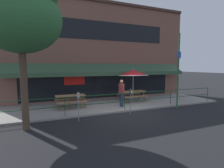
# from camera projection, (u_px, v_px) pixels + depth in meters

# --- Properties ---
(ground_plane) EXTENTS (120.00, 120.00, 0.00)m
(ground_plane) POSITION_uv_depth(u_px,v_px,m) (127.00, 112.00, 10.14)
(ground_plane) COLOR black
(patio_deck) EXTENTS (15.00, 4.00, 0.10)m
(patio_deck) POSITION_uv_depth(u_px,v_px,m) (113.00, 104.00, 11.97)
(patio_deck) COLOR gray
(patio_deck) RESTS_ON ground
(restaurant_building) EXTENTS (15.00, 1.60, 7.61)m
(restaurant_building) POSITION_uv_depth(u_px,v_px,m) (102.00, 52.00, 13.64)
(restaurant_building) COLOR brown
(restaurant_building) RESTS_ON ground
(patio_railing) EXTENTS (13.84, 0.04, 0.97)m
(patio_railing) POSITION_uv_depth(u_px,v_px,m) (124.00, 98.00, 10.34)
(patio_railing) COLOR #194723
(patio_railing) RESTS_ON patio_deck
(picnic_table_left) EXTENTS (1.80, 1.42, 0.76)m
(picnic_table_left) POSITION_uv_depth(u_px,v_px,m) (71.00, 98.00, 10.77)
(picnic_table_left) COLOR #997047
(picnic_table_left) RESTS_ON patio_deck
(picnic_table_centre) EXTENTS (1.80, 1.42, 0.76)m
(picnic_table_centre) POSITION_uv_depth(u_px,v_px,m) (132.00, 93.00, 12.70)
(picnic_table_centre) COLOR #997047
(picnic_table_centre) RESTS_ON patio_deck
(patio_umbrella_centre) EXTENTS (2.14, 2.14, 2.38)m
(patio_umbrella_centre) POSITION_uv_depth(u_px,v_px,m) (133.00, 73.00, 12.47)
(patio_umbrella_centre) COLOR #B7B2A8
(patio_umbrella_centre) RESTS_ON patio_deck
(pedestrian_walking) EXTENTS (0.27, 0.62, 1.71)m
(pedestrian_walking) POSITION_uv_depth(u_px,v_px,m) (121.00, 92.00, 10.99)
(pedestrian_walking) COLOR navy
(pedestrian_walking) RESTS_ON patio_deck
(parking_meter_near) EXTENTS (0.15, 0.16, 1.42)m
(parking_meter_near) POSITION_uv_depth(u_px,v_px,m) (78.00, 98.00, 8.33)
(parking_meter_near) COLOR gray
(parking_meter_near) RESTS_ON ground
(parking_meter_far) EXTENTS (0.15, 0.16, 1.42)m
(parking_meter_far) POSITION_uv_depth(u_px,v_px,m) (131.00, 94.00, 9.55)
(parking_meter_far) COLOR gray
(parking_meter_far) RESTS_ON ground
(street_sign_pole) EXTENTS (0.28, 0.09, 4.65)m
(street_sign_pole) POSITION_uv_depth(u_px,v_px,m) (178.00, 71.00, 10.74)
(street_sign_pole) COLOR #1E6033
(street_sign_pole) RESTS_ON ground
(street_tree_curbside) EXTENTS (3.19, 2.87, 6.36)m
(street_tree_curbside) POSITION_uv_depth(u_px,v_px,m) (23.00, 14.00, 6.83)
(street_tree_curbside) COLOR brown
(street_tree_curbside) RESTS_ON ground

